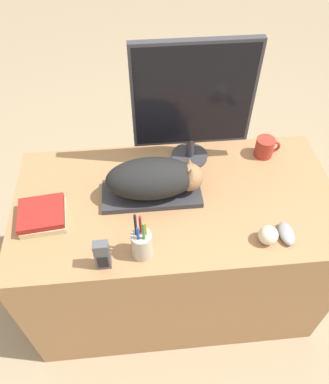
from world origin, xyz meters
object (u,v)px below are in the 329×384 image
at_px(baseball, 268,235).
at_px(coffee_mug, 265,147).
at_px(book_stack, 43,215).
at_px(monitor, 193,100).
at_px(computer_mouse, 286,233).
at_px(phone, 102,255).
at_px(keyboard, 152,194).
at_px(cat, 156,178).
at_px(pen_cup, 142,244).

bearing_deg(baseball, coffee_mug, 76.00).
height_order(baseball, book_stack, baseball).
relative_size(monitor, coffee_mug, 4.83).
bearing_deg(monitor, computer_mouse, -56.85).
distance_m(baseball, phone, 0.58).
height_order(monitor, phone, monitor).
distance_m(computer_mouse, baseball, 0.08).
bearing_deg(coffee_mug, baseball, -104.00).
bearing_deg(keyboard, baseball, -32.73).
bearing_deg(coffee_mug, cat, -158.33).
height_order(baseball, phone, phone).
distance_m(monitor, phone, 0.66).
xyz_separation_m(pen_cup, book_stack, (-0.36, 0.18, -0.04)).
xyz_separation_m(keyboard, book_stack, (-0.41, -0.08, 0.01)).
relative_size(monitor, pen_cup, 2.51).
bearing_deg(coffee_mug, pen_cup, -140.51).
height_order(computer_mouse, book_stack, book_stack).
xyz_separation_m(coffee_mug, baseball, (-0.11, -0.44, -0.01)).
bearing_deg(phone, monitor, 54.30).
bearing_deg(keyboard, computer_mouse, -27.05).
bearing_deg(coffee_mug, book_stack, -163.37).
height_order(phone, book_stack, phone).
height_order(cat, monitor, monitor).
bearing_deg(phone, coffee_mug, 35.63).
bearing_deg(keyboard, pen_cup, -100.93).
xyz_separation_m(keyboard, computer_mouse, (0.47, -0.24, 0.00)).
height_order(keyboard, computer_mouse, computer_mouse).
xyz_separation_m(pen_cup, baseball, (0.44, 0.01, -0.03)).
height_order(monitor, coffee_mug, monitor).
bearing_deg(keyboard, monitor, 48.68).
bearing_deg(book_stack, pen_cup, -27.16).
relative_size(monitor, baseball, 7.59).
distance_m(computer_mouse, pen_cup, 0.52).
distance_m(monitor, book_stack, 0.71).
distance_m(cat, monitor, 0.32).
height_order(cat, phone, cat).
bearing_deg(coffee_mug, phone, -144.37).
height_order(pen_cup, baseball, pen_cup).
bearing_deg(coffee_mug, computer_mouse, -94.81).
relative_size(keyboard, coffee_mug, 3.53).
bearing_deg(cat, keyboard, 180.00).
relative_size(keyboard, phone, 2.99).
xyz_separation_m(cat, computer_mouse, (0.45, -0.24, -0.08)).
bearing_deg(monitor, phone, -125.70).
bearing_deg(book_stack, cat, 10.62).
bearing_deg(monitor, cat, -128.12).
xyz_separation_m(phone, book_stack, (-0.23, 0.22, -0.04)).
distance_m(cat, baseball, 0.45).
distance_m(phone, book_stack, 0.32).
xyz_separation_m(cat, monitor, (0.16, 0.20, 0.20)).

